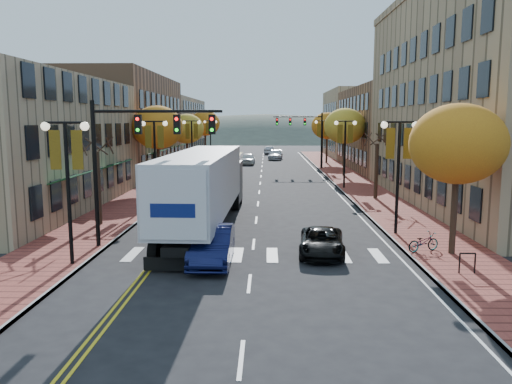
# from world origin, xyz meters

# --- Properties ---
(ground) EXTENTS (200.00, 200.00, 0.00)m
(ground) POSITION_xyz_m (0.00, 0.00, 0.00)
(ground) COLOR black
(ground) RESTS_ON ground
(sidewalk_left) EXTENTS (4.00, 85.00, 0.15)m
(sidewalk_left) POSITION_xyz_m (-9.00, 32.50, 0.07)
(sidewalk_left) COLOR brown
(sidewalk_left) RESTS_ON ground
(sidewalk_right) EXTENTS (4.00, 85.00, 0.15)m
(sidewalk_right) POSITION_xyz_m (9.00, 32.50, 0.07)
(sidewalk_right) COLOR brown
(sidewalk_right) RESTS_ON ground
(building_left_near) EXTENTS (12.00, 22.00, 9.00)m
(building_left_near) POSITION_xyz_m (-17.00, 13.00, 4.50)
(building_left_near) COLOR #9E8966
(building_left_near) RESTS_ON ground
(building_left_mid) EXTENTS (12.00, 24.00, 11.00)m
(building_left_mid) POSITION_xyz_m (-17.00, 36.00, 5.50)
(building_left_mid) COLOR brown
(building_left_mid) RESTS_ON ground
(building_left_far) EXTENTS (12.00, 26.00, 9.50)m
(building_left_far) POSITION_xyz_m (-17.00, 61.00, 4.75)
(building_left_far) COLOR #9E8966
(building_left_far) RESTS_ON ground
(building_right_mid) EXTENTS (15.00, 24.00, 10.00)m
(building_right_mid) POSITION_xyz_m (18.50, 42.00, 5.00)
(building_right_mid) COLOR brown
(building_right_mid) RESTS_ON ground
(building_right_far) EXTENTS (15.00, 20.00, 11.00)m
(building_right_far) POSITION_xyz_m (18.50, 64.00, 5.50)
(building_right_far) COLOR #9E8966
(building_right_far) RESTS_ON ground
(tree_left_a) EXTENTS (0.28, 0.28, 4.20)m
(tree_left_a) POSITION_xyz_m (-9.00, 8.00, 2.25)
(tree_left_a) COLOR #382619
(tree_left_a) RESTS_ON sidewalk_left
(tree_left_b) EXTENTS (4.48, 4.48, 7.21)m
(tree_left_b) POSITION_xyz_m (-9.00, 24.00, 5.45)
(tree_left_b) COLOR #382619
(tree_left_b) RESTS_ON sidewalk_left
(tree_left_c) EXTENTS (4.16, 4.16, 6.69)m
(tree_left_c) POSITION_xyz_m (-9.00, 40.00, 5.05)
(tree_left_c) COLOR #382619
(tree_left_c) RESTS_ON sidewalk_left
(tree_left_d) EXTENTS (4.61, 4.61, 7.42)m
(tree_left_d) POSITION_xyz_m (-9.00, 58.00, 5.60)
(tree_left_d) COLOR #382619
(tree_left_d) RESTS_ON sidewalk_left
(tree_right_a) EXTENTS (4.16, 4.16, 6.69)m
(tree_right_a) POSITION_xyz_m (9.00, 2.00, 5.05)
(tree_right_a) COLOR #382619
(tree_right_a) RESTS_ON sidewalk_right
(tree_right_b) EXTENTS (0.28, 0.28, 4.20)m
(tree_right_b) POSITION_xyz_m (9.00, 18.00, 2.25)
(tree_right_b) COLOR #382619
(tree_right_b) RESTS_ON sidewalk_right
(tree_right_c) EXTENTS (4.48, 4.48, 7.21)m
(tree_right_c) POSITION_xyz_m (9.00, 34.00, 5.45)
(tree_right_c) COLOR #382619
(tree_right_c) RESTS_ON sidewalk_right
(tree_right_d) EXTENTS (4.35, 4.35, 7.00)m
(tree_right_d) POSITION_xyz_m (9.00, 50.00, 5.29)
(tree_right_d) COLOR #382619
(tree_right_d) RESTS_ON sidewalk_right
(lamp_left_a) EXTENTS (1.96, 0.36, 6.05)m
(lamp_left_a) POSITION_xyz_m (-7.50, 0.00, 4.29)
(lamp_left_a) COLOR black
(lamp_left_a) RESTS_ON ground
(lamp_left_b) EXTENTS (1.96, 0.36, 6.05)m
(lamp_left_b) POSITION_xyz_m (-7.50, 16.00, 4.29)
(lamp_left_b) COLOR black
(lamp_left_b) RESTS_ON ground
(lamp_left_c) EXTENTS (1.96, 0.36, 6.05)m
(lamp_left_c) POSITION_xyz_m (-7.50, 34.00, 4.29)
(lamp_left_c) COLOR black
(lamp_left_c) RESTS_ON ground
(lamp_left_d) EXTENTS (1.96, 0.36, 6.05)m
(lamp_left_d) POSITION_xyz_m (-7.50, 52.00, 4.29)
(lamp_left_d) COLOR black
(lamp_left_d) RESTS_ON ground
(lamp_right_a) EXTENTS (1.96, 0.36, 6.05)m
(lamp_right_a) POSITION_xyz_m (7.50, 6.00, 4.29)
(lamp_right_a) COLOR black
(lamp_right_a) RESTS_ON ground
(lamp_right_b) EXTENTS (1.96, 0.36, 6.05)m
(lamp_right_b) POSITION_xyz_m (7.50, 24.00, 4.29)
(lamp_right_b) COLOR black
(lamp_right_b) RESTS_ON ground
(lamp_right_c) EXTENTS (1.96, 0.36, 6.05)m
(lamp_right_c) POSITION_xyz_m (7.50, 42.00, 4.29)
(lamp_right_c) COLOR black
(lamp_right_c) RESTS_ON ground
(traffic_mast_near) EXTENTS (6.10, 0.35, 7.00)m
(traffic_mast_near) POSITION_xyz_m (-5.48, 3.00, 4.92)
(traffic_mast_near) COLOR black
(traffic_mast_near) RESTS_ON ground
(traffic_mast_far) EXTENTS (6.10, 0.34, 7.00)m
(traffic_mast_far) POSITION_xyz_m (5.48, 42.00, 4.92)
(traffic_mast_far) COLOR black
(traffic_mast_far) RESTS_ON ground
(semi_truck) EXTENTS (3.27, 17.66, 4.40)m
(semi_truck) POSITION_xyz_m (-2.75, 7.40, 2.57)
(semi_truck) COLOR black
(semi_truck) RESTS_ON ground
(navy_sedan) EXTENTS (1.70, 4.81, 1.58)m
(navy_sedan) POSITION_xyz_m (-1.69, 0.73, 0.79)
(navy_sedan) COLOR #0D1137
(navy_sedan) RESTS_ON ground
(black_suv) EXTENTS (2.39, 4.46, 1.19)m
(black_suv) POSITION_xyz_m (3.16, 2.16, 0.60)
(black_suv) COLOR black
(black_suv) RESTS_ON ground
(car_far_white) EXTENTS (1.95, 4.65, 1.57)m
(car_far_white) POSITION_xyz_m (-1.97, 48.91, 0.79)
(car_far_white) COLOR white
(car_far_white) RESTS_ON ground
(car_far_silver) EXTENTS (2.51, 5.18, 1.45)m
(car_far_silver) POSITION_xyz_m (1.97, 57.45, 0.73)
(car_far_silver) COLOR #B2B1B9
(car_far_silver) RESTS_ON ground
(car_far_oncoming) EXTENTS (1.92, 4.28, 1.36)m
(car_far_oncoming) POSITION_xyz_m (1.08, 69.94, 0.68)
(car_far_oncoming) COLOR #9F9EA5
(car_far_oncoming) RESTS_ON ground
(bicycle) EXTENTS (1.76, 1.21, 0.87)m
(bicycle) POSITION_xyz_m (7.80, 2.27, 0.59)
(bicycle) COLOR gray
(bicycle) RESTS_ON sidewalk_right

